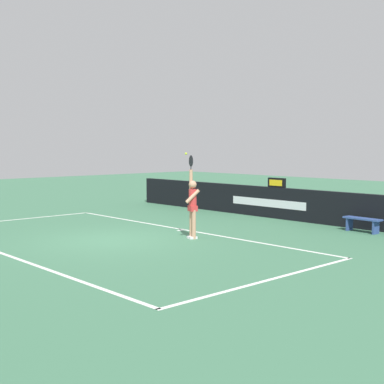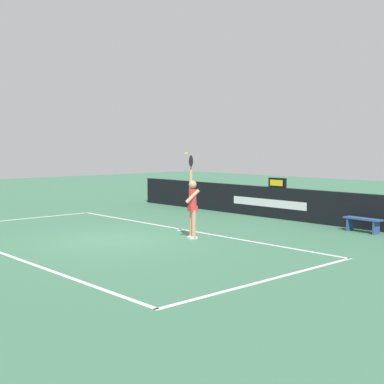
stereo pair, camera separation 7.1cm
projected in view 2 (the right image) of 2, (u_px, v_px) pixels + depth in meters
The scene contains 7 objects.
ground_plane at pixel (114, 240), 15.46m from camera, with size 60.00×60.00×0.00m, color #417756.
court_lines at pixel (108, 241), 15.33m from camera, with size 12.15×6.07×0.00m.
back_wall at pixel (271, 202), 20.23m from camera, with size 15.08×0.24×1.16m.
speed_display at pixel (277, 183), 19.96m from camera, with size 0.76×0.14×0.36m.
tennis_player at pixel (192, 204), 15.59m from camera, with size 0.46×0.46×2.46m.
tennis_ball at pixel (186, 154), 15.49m from camera, with size 0.07×0.07×0.07m.
courtside_bench_near at pixel (363, 222), 16.77m from camera, with size 1.27×0.44×0.46m.
Camera 2 is at (12.82, -8.63, 2.72)m, focal length 49.83 mm.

